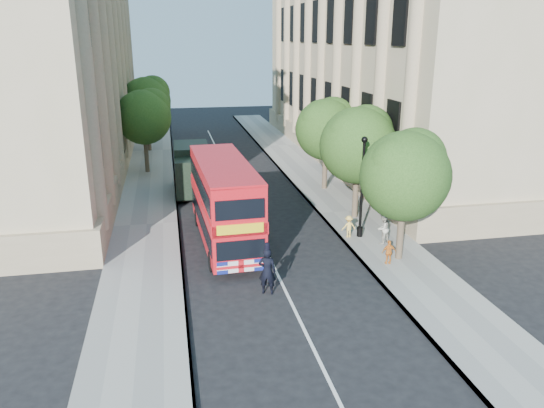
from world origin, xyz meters
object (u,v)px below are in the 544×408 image
double_decker_bus (224,200)px  police_constable (267,271)px  lamp_post (362,191)px  woman_pedestrian (383,229)px  box_van (192,171)px

double_decker_bus → police_constable: size_ratio=4.62×
lamp_post → woman_pedestrian: bearing=-55.8°
lamp_post → double_decker_bus: (-6.83, 0.64, -0.25)m
lamp_post → double_decker_bus: size_ratio=0.58×
double_decker_bus → woman_pedestrian: double_decker_bus is taller
woman_pedestrian → police_constable: bearing=2.8°
police_constable → lamp_post: bearing=-118.7°
box_van → police_constable: 15.14m
double_decker_bus → box_van: double_decker_bus is taller
lamp_post → police_constable: bearing=-138.8°
lamp_post → police_constable: lamp_post is taller
box_van → woman_pedestrian: size_ratio=3.56×
police_constable → woman_pedestrian: 7.61m
box_van → double_decker_bus: bearing=-82.6°
double_decker_bus → box_van: size_ratio=1.64×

